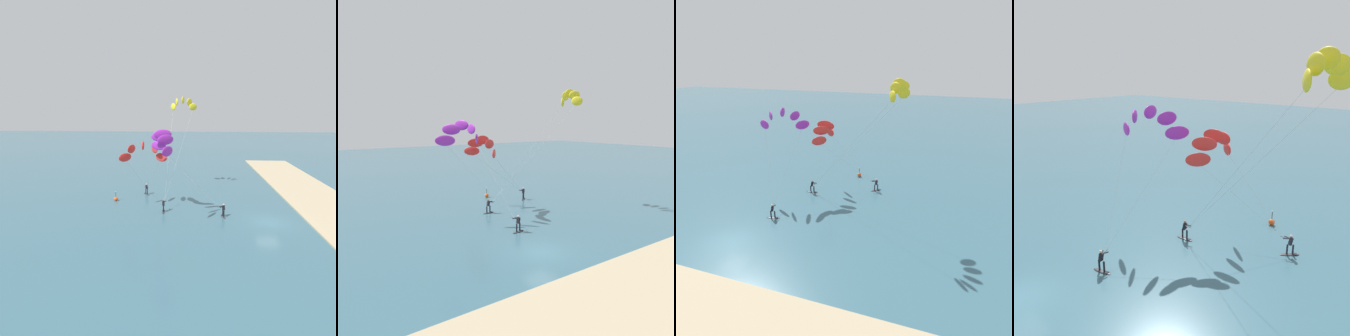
% 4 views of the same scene
% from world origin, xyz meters
% --- Properties ---
extents(ground_plane, '(240.00, 240.00, 0.00)m').
position_xyz_m(ground_plane, '(0.00, 0.00, 0.00)').
color(ground_plane, '#386070').
extents(sand_strip, '(80.00, 9.44, 0.16)m').
position_xyz_m(sand_strip, '(0.00, -9.21, 0.08)').
color(sand_strip, tan).
rests_on(sand_strip, ground).
extents(kitesurfer_nearshore, '(6.16, 9.21, 10.82)m').
position_xyz_m(kitesurfer_nearshore, '(-0.57, 12.13, 9.17)').
color(kitesurfer_nearshore, '#333338').
rests_on(kitesurfer_nearshore, ground).
extents(kitesurfer_mid_water, '(8.69, 6.23, 8.98)m').
position_xyz_m(kitesurfer_mid_water, '(3.93, 15.22, 7.41)').
color(kitesurfer_mid_water, '#333338').
rests_on(kitesurfer_mid_water, ground).
extents(kitesurfer_far_out, '(12.48, 4.63, 14.69)m').
position_xyz_m(kitesurfer_far_out, '(13.01, 10.47, 12.93)').
color(kitesurfer_far_out, '#333338').
rests_on(kitesurfer_far_out, ground).
extents(marker_buoy, '(0.56, 0.56, 1.38)m').
position_xyz_m(marker_buoy, '(7.11, 19.73, 0.30)').
color(marker_buoy, '#EA5119').
rests_on(marker_buoy, ground).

